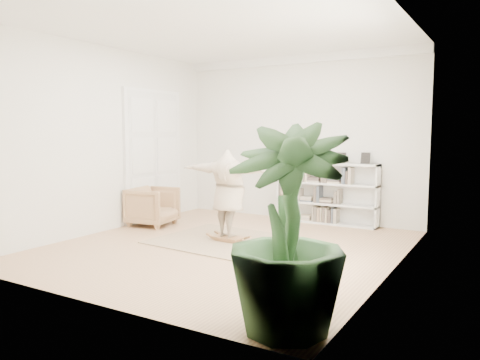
% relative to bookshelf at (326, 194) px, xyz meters
% --- Properties ---
extents(floor, '(6.00, 6.00, 0.00)m').
position_rel_bookshelf_xyz_m(floor, '(-0.74, -2.82, -0.64)').
color(floor, '#AB7B58').
rests_on(floor, ground).
extents(room_shell, '(6.00, 6.00, 6.00)m').
position_rel_bookshelf_xyz_m(room_shell, '(-0.74, 0.12, 2.87)').
color(room_shell, silver).
rests_on(room_shell, floor).
extents(doors, '(0.09, 1.78, 2.92)m').
position_rel_bookshelf_xyz_m(doors, '(-3.45, -1.52, 0.76)').
color(doors, white).
rests_on(doors, floor).
extents(bookshelf, '(2.20, 0.35, 1.64)m').
position_rel_bookshelf_xyz_m(bookshelf, '(0.00, 0.00, 0.00)').
color(bookshelf, silver).
rests_on(bookshelf, floor).
extents(armchair, '(0.99, 0.97, 0.80)m').
position_rel_bookshelf_xyz_m(armchair, '(-3.04, -2.04, -0.23)').
color(armchair, tan).
rests_on(armchair, floor).
extents(rug, '(2.64, 2.18, 0.02)m').
position_rel_bookshelf_xyz_m(rug, '(-0.91, -2.48, -0.63)').
color(rug, tan).
rests_on(rug, floor).
extents(rocker_board, '(0.57, 0.37, 0.12)m').
position_rel_bookshelf_xyz_m(rocker_board, '(-0.91, -2.48, -0.56)').
color(rocker_board, olive).
rests_on(rocker_board, rug).
extents(person, '(1.93, 0.66, 1.55)m').
position_rel_bookshelf_xyz_m(person, '(-0.91, -2.48, 0.27)').
color(person, tan).
rests_on(person, rocker_board).
extents(houseplant, '(1.38, 1.38, 2.06)m').
position_rel_bookshelf_xyz_m(houseplant, '(1.56, -5.37, 0.39)').
color(houseplant, '#2F582C').
rests_on(houseplant, floor).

